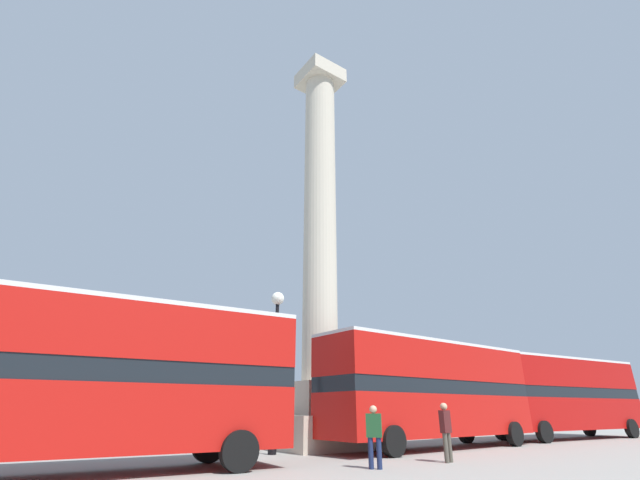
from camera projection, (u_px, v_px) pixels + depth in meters
name	position (u px, v px, depth m)	size (l,w,h in m)	color
ground_plane	(320.00, 448.00, 18.07)	(200.00, 200.00, 0.00)	gray
monument_column	(320.00, 293.00, 20.55)	(4.98, 4.98, 21.29)	#BCB29E
bus_a	(562.00, 394.00, 24.08)	(11.60, 3.55, 4.22)	#A80F0C
bus_b	(90.00, 374.00, 10.86)	(10.64, 3.44, 4.18)	#B7140F
bus_c	(432.00, 388.00, 18.19)	(11.04, 3.10, 4.20)	#B7140F
equestrian_statue	(436.00, 410.00, 27.27)	(4.61, 3.94, 5.59)	#BCB29E
street_lamp	(276.00, 345.00, 16.59)	(0.52, 0.52, 5.93)	black
pedestrian_near_lamp	(446.00, 429.00, 13.21)	(0.47, 0.27, 1.69)	#4C473D
pedestrian_by_plinth	(374.00, 434.00, 11.74)	(0.40, 0.43, 1.60)	#192347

